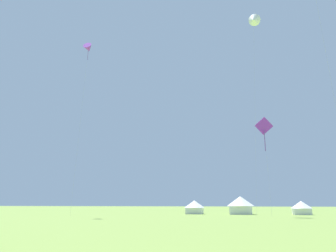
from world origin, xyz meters
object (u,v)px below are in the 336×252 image
object	(u,v)px
kite_purple_diamond	(264,127)
festival_tent_left	(194,206)
kite_purple_delta	(88,48)
festival_tent_center	(240,204)
festival_tent_right	(301,207)
kite_white_delta	(254,20)

from	to	relation	value
kite_purple_diamond	festival_tent_left	distance (m)	20.76
kite_purple_delta	festival_tent_center	bearing A→B (deg)	21.56
festival_tent_left	festival_tent_right	world-z (taller)	festival_tent_left
festival_tent_left	kite_purple_delta	bearing A→B (deg)	-149.91
festival_tent_left	festival_tent_right	bearing A→B (deg)	-0.00
kite_purple_diamond	kite_white_delta	bearing A→B (deg)	-132.07
kite_purple_delta	festival_tent_center	distance (m)	42.00
festival_tent_center	festival_tent_right	size ratio (longest dim) A/B	1.35
kite_white_delta	festival_tent_right	world-z (taller)	kite_white_delta
kite_white_delta	kite_purple_delta	size ratio (longest dim) A/B	1.10
kite_white_delta	festival_tent_left	size ratio (longest dim) A/B	9.11
kite_white_delta	kite_purple_delta	world-z (taller)	kite_white_delta
kite_white_delta	festival_tent_left	bearing A→B (deg)	143.53
kite_purple_diamond	festival_tent_left	world-z (taller)	kite_purple_diamond
kite_white_delta	festival_tent_left	distance (m)	36.75
festival_tent_left	festival_tent_center	world-z (taller)	festival_tent_center
kite_purple_delta	festival_tent_right	bearing A→B (deg)	15.83
kite_purple_delta	kite_purple_diamond	bearing A→B (deg)	3.89
kite_purple_diamond	festival_tent_right	size ratio (longest dim) A/B	4.35
kite_purple_delta	festival_tent_left	world-z (taller)	kite_purple_delta
kite_purple_delta	kite_purple_diamond	size ratio (longest dim) A/B	1.99
kite_purple_delta	festival_tent_right	distance (m)	50.11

